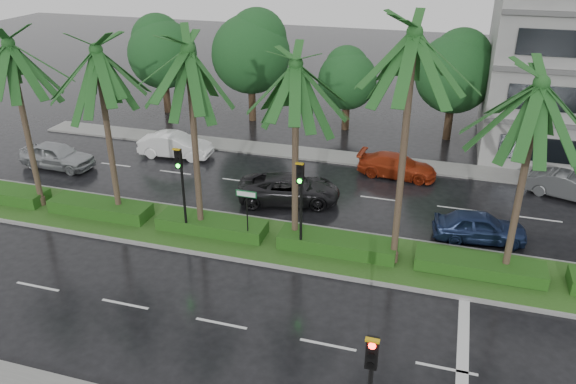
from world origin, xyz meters
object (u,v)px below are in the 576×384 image
(car_silver, at_px, (57,155))
(car_white, at_px, (175,145))
(street_sign, at_px, (247,204))
(signal_median_left, at_px, (181,179))
(car_grey, at_px, (568,186))
(car_darkgrey, at_px, (289,189))
(car_blue, at_px, (480,227))
(car_red, at_px, (397,166))

(car_silver, xyz_separation_m, car_white, (5.91, 3.63, -0.02))
(street_sign, relative_size, car_white, 0.57)
(signal_median_left, xyz_separation_m, car_grey, (17.50, 9.72, -2.33))
(signal_median_left, bearing_deg, car_white, 119.53)
(car_darkgrey, height_order, car_grey, car_darkgrey)
(car_darkgrey, relative_size, car_blue, 1.27)
(signal_median_left, distance_m, car_blue, 13.71)
(car_white, xyz_separation_m, car_darkgrey, (8.61, -4.00, -0.01))
(car_blue, xyz_separation_m, car_grey, (4.50, 6.02, -0.03))
(car_red, bearing_deg, car_blue, -139.53)
(car_red, relative_size, car_blue, 1.08)
(car_blue, bearing_deg, car_darkgrey, 74.23)
(car_darkgrey, distance_m, car_grey, 14.77)
(signal_median_left, height_order, car_red, signal_median_left)
(car_darkgrey, bearing_deg, car_white, 51.33)
(car_silver, distance_m, car_red, 20.05)
(car_silver, distance_m, car_grey, 28.85)
(signal_median_left, height_order, car_darkgrey, signal_median_left)
(street_sign, height_order, car_red, street_sign)
(car_darkgrey, bearing_deg, car_grey, -85.16)
(street_sign, bearing_deg, car_silver, 159.65)
(car_silver, xyz_separation_m, car_blue, (24.02, -1.68, -0.06))
(street_sign, distance_m, car_blue, 10.70)
(car_blue, height_order, car_grey, car_blue)
(car_grey, bearing_deg, car_white, 109.51)
(car_silver, bearing_deg, car_blue, -92.06)
(signal_median_left, bearing_deg, car_blue, 15.89)
(street_sign, height_order, car_silver, street_sign)
(car_silver, height_order, car_blue, car_silver)
(car_silver, distance_m, car_blue, 24.08)
(signal_median_left, height_order, car_grey, signal_median_left)
(car_red, xyz_separation_m, car_grey, (9.00, -0.22, 0.02))
(car_silver, height_order, car_darkgrey, car_silver)
(street_sign, bearing_deg, car_darkgrey, 84.10)
(street_sign, bearing_deg, signal_median_left, -176.53)
(car_silver, distance_m, car_white, 6.94)
(signal_median_left, height_order, car_white, signal_median_left)
(car_white, relative_size, car_darkgrey, 0.86)
(car_white, distance_m, car_red, 13.64)
(signal_median_left, distance_m, car_silver, 12.47)
(car_silver, bearing_deg, street_sign, -108.41)
(car_grey, bearing_deg, car_red, 106.33)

